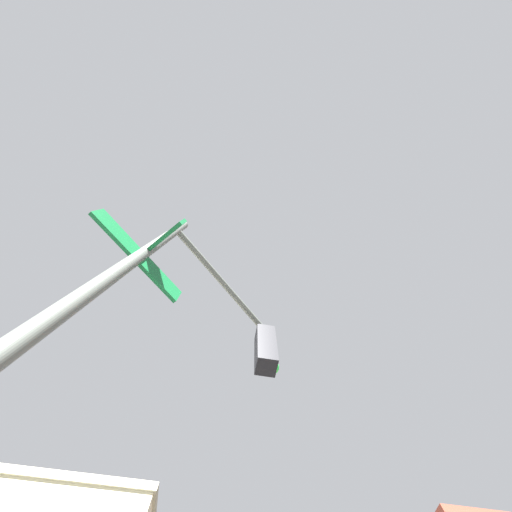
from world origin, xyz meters
TOP-DOWN VIEW (x-y plane):
  - traffic_signal_near at (-5.79, -6.36)m, footprint 2.15×1.99m

SIDE VIEW (x-z plane):
  - traffic_signal_near at x=-5.79m, z-range 1.06..6.36m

